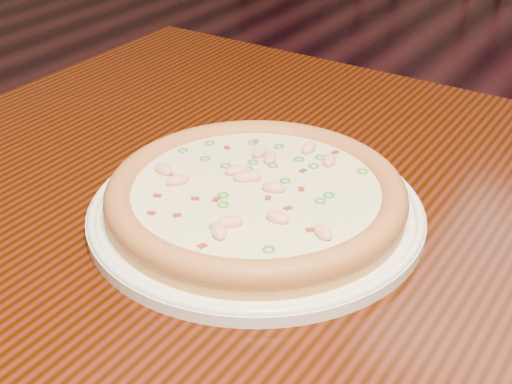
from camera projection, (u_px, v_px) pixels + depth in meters
The scene contains 3 objects.
hero_table at pixel (375, 307), 0.76m from camera, with size 1.20×0.80×0.75m.
plate at pixel (256, 210), 0.73m from camera, with size 0.34×0.34×0.02m.
pizza at pixel (256, 194), 0.72m from camera, with size 0.30×0.30×0.03m.
Camera 1 is at (0.08, -1.02, 1.14)m, focal length 50.00 mm.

